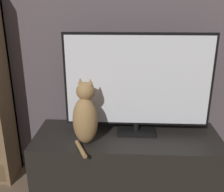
% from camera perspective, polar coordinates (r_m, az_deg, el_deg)
% --- Properties ---
extents(wall_back, '(4.80, 0.05, 2.60)m').
position_cam_1_polar(wall_back, '(2.07, 3.69, 15.96)').
color(wall_back, '#564C51').
rests_on(wall_back, ground_plane).
extents(tv_stand, '(1.39, 0.52, 0.49)m').
position_cam_1_polar(tv_stand, '(2.12, 3.15, -14.44)').
color(tv_stand, black).
rests_on(tv_stand, ground_plane).
extents(tv, '(1.07, 0.17, 0.75)m').
position_cam_1_polar(tv, '(1.90, 5.61, 2.80)').
color(tv, black).
rests_on(tv, tv_stand).
extents(cat, '(0.20, 0.32, 0.47)m').
position_cam_1_polar(cat, '(1.82, -5.81, -4.34)').
color(cat, '#997547').
rests_on(cat, tv_stand).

